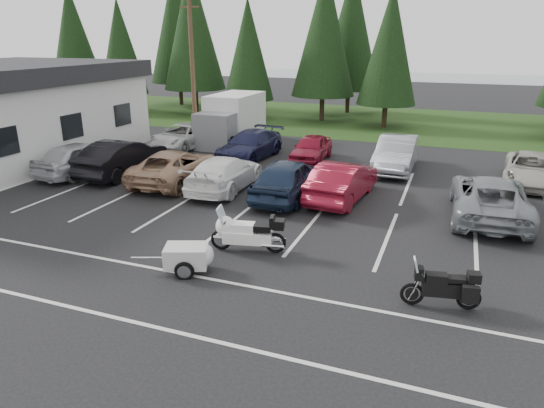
{
  "coord_description": "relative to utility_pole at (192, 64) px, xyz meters",
  "views": [
    {
      "loc": [
        4.86,
        -13.9,
        6.27
      ],
      "look_at": [
        -0.24,
        -0.5,
        1.27
      ],
      "focal_mm": 32.0,
      "sensor_mm": 36.0,
      "label": 1
    }
  ],
  "objects": [
    {
      "name": "car_near_2",
      "position": [
        3.32,
        -7.79,
        -3.97
      ],
      "size": [
        2.73,
        5.4,
        1.46
      ],
      "primitive_type": "imported",
      "rotation": [
        0.0,
        0.0,
        3.2
      ],
      "color": "#A0795C",
      "rests_on": "ground"
    },
    {
      "name": "grass_strip",
      "position": [
        10.0,
        12.0,
        -4.69
      ],
      "size": [
        80.0,
        16.0,
        0.01
      ],
      "primitive_type": "cube",
      "color": "#1E3611",
      "rests_on": "ground"
    },
    {
      "name": "ground",
      "position": [
        10.0,
        -12.0,
        -4.7
      ],
      "size": [
        120.0,
        120.0,
        0.0
      ],
      "primitive_type": "plane",
      "color": "black",
      "rests_on": "ground"
    },
    {
      "name": "stall_markings",
      "position": [
        10.0,
        -10.0,
        -4.69
      ],
      "size": [
        32.0,
        16.0,
        0.01
      ],
      "primitive_type": "cube",
      "color": "silver",
      "rests_on": "ground"
    },
    {
      "name": "car_near_5",
      "position": [
        10.9,
        -7.56,
        -3.92
      ],
      "size": [
        2.07,
        4.86,
        1.56
      ],
      "primitive_type": "imported",
      "rotation": [
        0.0,
        0.0,
        3.05
      ],
      "color": "maroon",
      "rests_on": "ground"
    },
    {
      "name": "lake_water",
      "position": [
        14.0,
        43.0,
        -4.7
      ],
      "size": [
        70.0,
        50.0,
        0.02
      ],
      "primitive_type": "cube",
      "color": "slate",
      "rests_on": "ground"
    },
    {
      "name": "conifer_0",
      "position": [
        -18.0,
        10.5,
        1.53
      ],
      "size": [
        4.58,
        4.58,
        10.66
      ],
      "color": "#332316",
      "rests_on": "ground"
    },
    {
      "name": "car_near_4",
      "position": [
        8.78,
        -8.12,
        -3.87
      ],
      "size": [
        1.95,
        4.83,
        1.65
      ],
      "primitive_type": "imported",
      "rotation": [
        0.0,
        0.0,
        3.14
      ],
      "color": "#18263E",
      "rests_on": "ground"
    },
    {
      "name": "car_near_6",
      "position": [
        16.32,
        -7.67,
        -3.93
      ],
      "size": [
        2.75,
        5.62,
        1.54
      ],
      "primitive_type": "imported",
      "rotation": [
        0.0,
        0.0,
        3.18
      ],
      "color": "gray",
      "rests_on": "ground"
    },
    {
      "name": "car_far_1",
      "position": [
        4.69,
        -2.5,
        -3.97
      ],
      "size": [
        2.47,
        5.19,
        1.46
      ],
      "primitive_type": "imported",
      "rotation": [
        0.0,
        0.0,
        -0.09
      ],
      "color": "#161938",
      "rests_on": "ground"
    },
    {
      "name": "conifer_back_a",
      "position": [
        -10.0,
        15.0,
        2.49
      ],
      "size": [
        5.28,
        5.28,
        12.3
      ],
      "color": "#332316",
      "rests_on": "ground"
    },
    {
      "name": "conifer_1",
      "position": [
        -12.0,
        9.2,
        0.69
      ],
      "size": [
        3.96,
        3.96,
        9.22
      ],
      "color": "#332316",
      "rests_on": "ground"
    },
    {
      "name": "touring_motorcycle",
      "position": [
        9.34,
        -13.46,
        -3.98
      ],
      "size": [
        2.69,
        1.33,
        1.43
      ],
      "primitive_type": null,
      "rotation": [
        0.0,
        0.0,
        0.22
      ],
      "color": "white",
      "rests_on": "ground"
    },
    {
      "name": "car_far_3",
      "position": [
        12.32,
        -2.12,
        -3.88
      ],
      "size": [
        1.75,
        4.98,
        1.64
      ],
      "primitive_type": "imported",
      "rotation": [
        0.0,
        0.0,
        -0.0
      ],
      "color": "gray",
      "rests_on": "ground"
    },
    {
      "name": "conifer_2",
      "position": [
        -6.0,
        10.8,
        2.25
      ],
      "size": [
        5.1,
        5.1,
        11.89
      ],
      "color": "#332316",
      "rests_on": "ground"
    },
    {
      "name": "conifer_4",
      "position": [
        5.0,
        10.9,
        1.83
      ],
      "size": [
        4.8,
        4.8,
        11.17
      ],
      "color": "#332316",
      "rests_on": "ground"
    },
    {
      "name": "car_near_1",
      "position": [
        0.34,
        -7.58,
        -3.86
      ],
      "size": [
        1.81,
        5.09,
        1.67
      ],
      "primitive_type": "imported",
      "rotation": [
        0.0,
        0.0,
        3.13
      ],
      "color": "black",
      "rests_on": "ground"
    },
    {
      "name": "box_truck",
      "position": [
        2.0,
        0.5,
        -3.25
      ],
      "size": [
        2.4,
        5.6,
        2.9
      ],
      "primitive_type": null,
      "color": "silver",
      "rests_on": "ground"
    },
    {
      "name": "conifer_back_b",
      "position": [
        6.0,
        15.5,
        2.07
      ],
      "size": [
        4.97,
        4.97,
        11.58
      ],
      "color": "#332316",
      "rests_on": "ground"
    },
    {
      "name": "conifer_3",
      "position": [
        -0.5,
        9.4,
        0.57
      ],
      "size": [
        3.87,
        3.87,
        9.02
      ],
      "color": "#332316",
      "rests_on": "ground"
    },
    {
      "name": "car_far_0",
      "position": [
        0.02,
        -1.57,
        -4.0
      ],
      "size": [
        2.76,
        5.22,
        1.4
      ],
      "primitive_type": "imported",
      "rotation": [
        0.0,
        0.0,
        -0.09
      ],
      "color": "silver",
      "rests_on": "ground"
    },
    {
      "name": "car_far_4",
      "position": [
        18.24,
        -2.43,
        -4.03
      ],
      "size": [
        2.7,
        5.02,
        1.34
      ],
      "primitive_type": "imported",
      "rotation": [
        0.0,
        0.0,
        -0.1
      ],
      "color": "#ADA99E",
      "rests_on": "ground"
    },
    {
      "name": "conifer_5",
      "position": [
        10.0,
        9.6,
        0.93
      ],
      "size": [
        4.14,
        4.14,
        9.63
      ],
      "color": "#332316",
      "rests_on": "ground"
    },
    {
      "name": "car_near_0",
      "position": [
        -1.56,
        -8.22,
        -3.9
      ],
      "size": [
        2.25,
        4.84,
        1.61
      ],
      "primitive_type": "imported",
      "rotation": [
        0.0,
        0.0,
        3.06
      ],
      "color": "silver",
      "rests_on": "ground"
    },
    {
      "name": "cargo_trailer",
      "position": [
        8.29,
        -15.32,
        -4.3
      ],
      "size": [
        1.94,
        1.5,
        0.79
      ],
      "primitive_type": null,
      "rotation": [
        0.0,
        0.0,
        0.36
      ],
      "color": "silver",
      "rests_on": "ground"
    },
    {
      "name": "adventure_motorcycle",
      "position": [
        14.99,
        -14.78,
        -4.06
      ],
      "size": [
        2.2,
        1.11,
        1.28
      ],
      "primitive_type": null,
      "rotation": [
        0.0,
        0.0,
        0.19
      ],
      "color": "black",
      "rests_on": "ground"
    },
    {
      "name": "utility_pole",
      "position": [
        0.0,
        0.0,
        0.0
      ],
      "size": [
        1.6,
        0.26,
        9.0
      ],
      "color": "#473321",
      "rests_on": "ground"
    },
    {
      "name": "car_near_3",
      "position": [
        5.87,
        -7.95,
        -3.98
      ],
      "size": [
        2.16,
        4.99,
        1.43
      ],
      "primitive_type": "imported",
      "rotation": [
        0.0,
        0.0,
        3.17
      ],
      "color": "white",
      "rests_on": "ground"
    },
    {
      "name": "car_far_2",
      "position": [
        7.91,
        -1.85,
        -4.02
      ],
      "size": [
        1.67,
        4.0,
        1.35
      ],
      "primitive_type": "imported",
      "rotation": [
        0.0,
        0.0,
        0.02
      ],
      "color": "maroon",
      "rests_on": "ground"
    }
  ]
}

